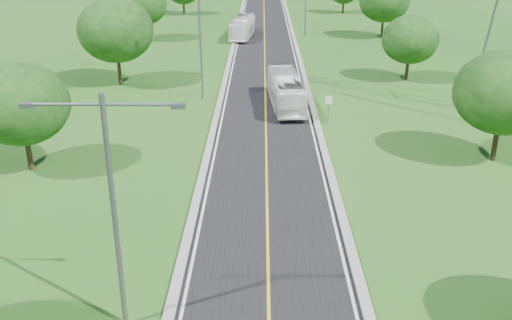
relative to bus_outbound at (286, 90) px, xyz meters
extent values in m
plane|color=#1E5016|center=(-1.81, 17.44, -1.53)|extent=(260.00, 260.00, 0.00)
cube|color=black|center=(-1.81, 23.44, -1.50)|extent=(8.00, 150.00, 0.06)
cube|color=gray|center=(-6.06, 23.44, -1.42)|extent=(0.50, 150.00, 0.22)
cube|color=gray|center=(2.44, 23.44, -1.42)|extent=(0.50, 150.00, 0.22)
cylinder|color=slate|center=(3.39, -4.56, -0.33)|extent=(0.08, 0.08, 2.40)
cube|color=white|center=(3.39, -4.59, 0.47)|extent=(0.55, 0.04, 0.70)
cylinder|color=slate|center=(-7.81, -30.56, 3.47)|extent=(0.22, 0.22, 10.00)
cylinder|color=slate|center=(-9.21, -30.56, 8.07)|extent=(2.80, 0.12, 0.12)
cylinder|color=slate|center=(-6.41, -30.56, 8.07)|extent=(2.80, 0.12, 0.12)
cube|color=slate|center=(-10.51, -30.56, 8.02)|extent=(0.50, 0.25, 0.18)
cube|color=slate|center=(-5.11, -30.56, 8.02)|extent=(0.50, 0.25, 0.18)
cylinder|color=slate|center=(-7.81, 2.44, 3.47)|extent=(0.22, 0.22, 10.00)
cylinder|color=slate|center=(4.19, 35.44, 3.47)|extent=(0.22, 0.22, 10.00)
cylinder|color=black|center=(-17.81, -14.56, -0.18)|extent=(0.36, 0.36, 2.70)
ellipsoid|color=#113B10|center=(-17.81, -14.56, 3.12)|extent=(6.30, 6.30, 5.36)
cylinder|color=black|center=(-16.81, 7.44, 0.09)|extent=(0.36, 0.36, 3.24)
ellipsoid|color=#113B10|center=(-16.81, 7.44, 4.05)|extent=(7.56, 7.56, 6.43)
cylinder|color=black|center=(-18.81, 31.44, -0.09)|extent=(0.36, 0.36, 2.88)
ellipsoid|color=#113B10|center=(-18.81, 31.44, 3.43)|extent=(6.72, 6.72, 5.71)
cylinder|color=black|center=(-16.31, 55.44, -0.27)|extent=(0.36, 0.36, 2.52)
cylinder|color=black|center=(14.19, -12.56, -0.09)|extent=(0.36, 0.36, 2.88)
ellipsoid|color=#113B10|center=(14.19, -12.56, 3.43)|extent=(6.72, 6.72, 5.71)
cylinder|color=black|center=(13.19, 9.44, -0.27)|extent=(0.36, 0.36, 2.52)
ellipsoid|color=#113B10|center=(13.19, 9.44, 2.81)|extent=(5.88, 5.88, 5.00)
cylinder|color=black|center=(15.19, 33.44, 0.00)|extent=(0.36, 0.36, 3.06)
ellipsoid|color=#113B10|center=(15.19, 33.44, 3.74)|extent=(7.14, 7.14, 6.07)
cylinder|color=black|center=(12.69, 57.44, -0.36)|extent=(0.36, 0.36, 2.34)
imported|color=white|center=(0.00, 0.00, 0.00)|extent=(3.28, 10.74, 2.95)
imported|color=white|center=(-5.01, 33.30, -0.01)|extent=(3.52, 10.72, 2.93)
camera|label=1|loc=(-2.15, -49.91, 14.05)|focal=40.00mm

